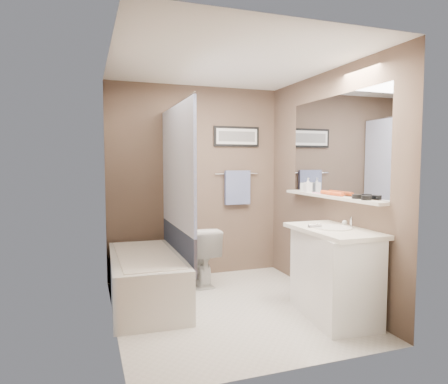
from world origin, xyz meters
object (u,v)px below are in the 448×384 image
object	(u,v)px
bathtub	(146,279)
glass_jar	(304,187)
soap_bottle	(308,185)
toilet	(199,255)
candle_bowl_near	(366,198)
vanity	(334,275)
candle_bowl_far	(357,197)
hair_brush_front	(336,194)
hair_brush_back	(327,193)

from	to	relation	value
bathtub	glass_jar	xyz separation A→B (m)	(1.79, -0.08, 0.92)
bathtub	soap_bottle	size ratio (longest dim) A/B	9.42
bathtub	glass_jar	world-z (taller)	glass_jar
toilet	candle_bowl_near	xyz separation A→B (m)	(1.10, -1.62, 0.79)
toilet	vanity	world-z (taller)	vanity
toilet	candle_bowl_near	world-z (taller)	candle_bowl_near
bathtub	candle_bowl_far	bearing A→B (deg)	-27.53
bathtub	vanity	size ratio (longest dim) A/B	1.67
toilet	glass_jar	distance (m)	1.47
bathtub	toilet	distance (m)	0.84
hair_brush_front	soap_bottle	distance (m)	0.53
hair_brush_back	glass_jar	size ratio (longest dim) A/B	2.20
bathtub	toilet	world-z (taller)	toilet
candle_bowl_near	hair_brush_back	world-z (taller)	hair_brush_back
vanity	soap_bottle	world-z (taller)	soap_bottle
toilet	candle_bowl_far	world-z (taller)	candle_bowl_far
vanity	candle_bowl_near	xyz separation A→B (m)	(0.19, -0.20, 0.73)
candle_bowl_far	hair_brush_back	distance (m)	0.47
bathtub	glass_jar	bearing A→B (deg)	-0.12
candle_bowl_far	candle_bowl_near	bearing A→B (deg)	-90.00
candle_bowl_near	glass_jar	bearing A→B (deg)	90.00
toilet	hair_brush_back	bearing A→B (deg)	136.09
vanity	soap_bottle	size ratio (longest dim) A/B	5.65
candle_bowl_far	hair_brush_back	world-z (taller)	hair_brush_back
hair_brush_back	soap_bottle	bearing A→B (deg)	90.00
hair_brush_back	soap_bottle	size ratio (longest dim) A/B	1.38
bathtub	candle_bowl_near	size ratio (longest dim) A/B	16.67
bathtub	hair_brush_front	size ratio (longest dim) A/B	6.82
vanity	glass_jar	size ratio (longest dim) A/B	9.00
toilet	soap_bottle	xyz separation A→B (m)	(1.10, -0.64, 0.85)
candle_bowl_far	hair_brush_front	bearing A→B (deg)	90.00
glass_jar	soap_bottle	bearing A→B (deg)	-90.00
soap_bottle	toilet	bearing A→B (deg)	149.89
candle_bowl_near	hair_brush_front	xyz separation A→B (m)	(0.00, 0.45, 0.00)
bathtub	soap_bottle	xyz separation A→B (m)	(1.79, -0.17, 0.94)
bathtub	vanity	xyz separation A→B (m)	(1.60, -0.96, 0.15)
bathtub	vanity	distance (m)	1.87
hair_brush_back	hair_brush_front	bearing A→B (deg)	-90.00
candle_bowl_near	hair_brush_front	distance (m)	0.45
candle_bowl_near	soap_bottle	world-z (taller)	soap_bottle
hair_brush_back	glass_jar	distance (m)	0.47
hair_brush_front	soap_bottle	size ratio (longest dim) A/B	1.38
candle_bowl_near	soap_bottle	bearing A→B (deg)	90.00
vanity	soap_bottle	xyz separation A→B (m)	(0.19, 0.79, 0.79)
toilet	hair_brush_back	xyz separation A→B (m)	(1.10, -1.01, 0.79)
soap_bottle	hair_brush_back	bearing A→B (deg)	-90.00
candle_bowl_far	hair_brush_front	size ratio (longest dim) A/B	0.41
bathtub	soap_bottle	bearing A→B (deg)	-3.21
candle_bowl_near	candle_bowl_far	bearing A→B (deg)	90.00
soap_bottle	hair_brush_front	bearing A→B (deg)	-90.00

